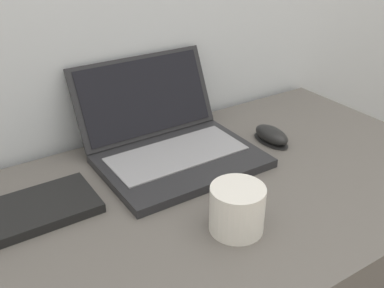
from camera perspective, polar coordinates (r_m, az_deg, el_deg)
The scene contains 3 objects.
laptop at distance 1.08m, azimuth -2.92°, elevation 0.57°, with size 0.36×0.35×0.21m.
drink_cup at distance 0.84m, azimuth 5.75°, elevation -8.09°, with size 0.10×0.10×0.09m.
computer_mouse at distance 1.17m, azimuth 10.05°, elevation 1.06°, with size 0.06×0.11×0.04m.
Camera 1 is at (-0.55, -0.32, 1.30)m, focal length 42.00 mm.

